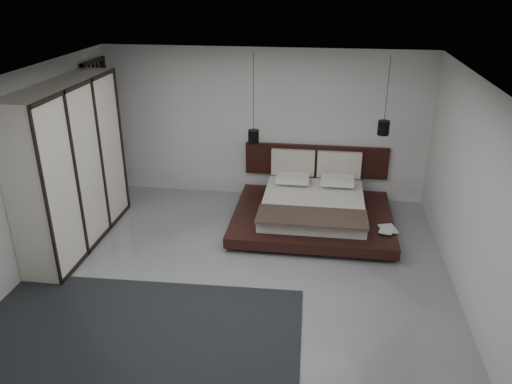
# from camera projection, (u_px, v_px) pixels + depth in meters

# --- Properties ---
(floor) EXTENTS (6.00, 6.00, 0.00)m
(floor) POSITION_uv_depth(u_px,v_px,m) (238.00, 278.00, 7.09)
(floor) COLOR gray
(floor) RESTS_ON ground
(ceiling) EXTENTS (6.00, 6.00, 0.00)m
(ceiling) POSITION_uv_depth(u_px,v_px,m) (235.00, 80.00, 5.96)
(ceiling) COLOR white
(ceiling) RESTS_ON wall_back
(wall_back) EXTENTS (6.00, 0.00, 6.00)m
(wall_back) POSITION_uv_depth(u_px,v_px,m) (264.00, 125.00, 9.25)
(wall_back) COLOR silver
(wall_back) RESTS_ON floor
(wall_front) EXTENTS (6.00, 0.00, 6.00)m
(wall_front) POSITION_uv_depth(u_px,v_px,m) (168.00, 341.00, 3.81)
(wall_front) COLOR silver
(wall_front) RESTS_ON floor
(wall_left) EXTENTS (0.00, 6.00, 6.00)m
(wall_left) POSITION_uv_depth(u_px,v_px,m) (23.00, 176.00, 6.91)
(wall_left) COLOR silver
(wall_left) RESTS_ON floor
(wall_right) EXTENTS (0.00, 6.00, 6.00)m
(wall_right) POSITION_uv_depth(u_px,v_px,m) (476.00, 201.00, 6.15)
(wall_right) COLOR silver
(wall_right) RESTS_ON floor
(lattice_screen) EXTENTS (0.05, 0.90, 2.60)m
(lattice_screen) POSITION_uv_depth(u_px,v_px,m) (102.00, 132.00, 9.16)
(lattice_screen) COLOR black
(lattice_screen) RESTS_ON floor
(bed) EXTENTS (2.66, 2.34, 1.06)m
(bed) POSITION_uv_depth(u_px,v_px,m) (313.00, 207.00, 8.59)
(bed) COLOR black
(bed) RESTS_ON floor
(book_lower) EXTENTS (0.31, 0.37, 0.03)m
(book_lower) POSITION_uv_depth(u_px,v_px,m) (381.00, 230.00, 7.88)
(book_lower) COLOR #99724C
(book_lower) RESTS_ON bed
(book_upper) EXTENTS (0.27, 0.32, 0.02)m
(book_upper) POSITION_uv_depth(u_px,v_px,m) (380.00, 229.00, 7.84)
(book_upper) COLOR #99724C
(book_upper) RESTS_ON book_lower
(pendant_left) EXTENTS (0.19, 0.19, 1.54)m
(pendant_left) POSITION_uv_depth(u_px,v_px,m) (254.00, 136.00, 8.65)
(pendant_left) COLOR black
(pendant_left) RESTS_ON ceiling
(pendant_right) EXTENTS (0.20, 0.20, 1.30)m
(pendant_right) POSITION_uv_depth(u_px,v_px,m) (384.00, 128.00, 8.28)
(pendant_right) COLOR black
(pendant_right) RESTS_ON ceiling
(wardrobe) EXTENTS (0.61, 2.59, 2.54)m
(wardrobe) POSITION_uv_depth(u_px,v_px,m) (71.00, 167.00, 7.60)
(wardrobe) COLOR silver
(wardrobe) RESTS_ON floor
(rug) EXTENTS (4.10, 2.99, 0.02)m
(rug) POSITION_uv_depth(u_px,v_px,m) (124.00, 353.00, 5.67)
(rug) COLOR black
(rug) RESTS_ON floor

